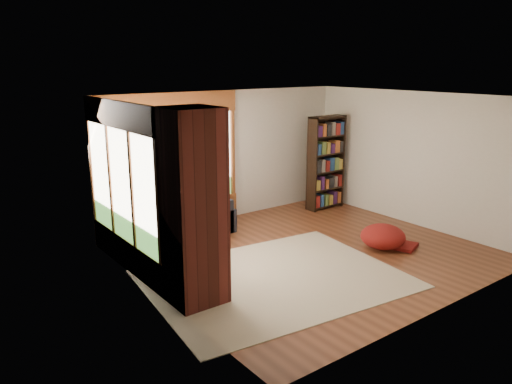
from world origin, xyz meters
TOP-DOWN VIEW (x-y plane):
  - floor at (0.00, 0.00)m, footprint 5.50×5.50m
  - ceiling at (0.00, 0.00)m, footprint 5.50×5.50m
  - wall_back at (0.00, 2.50)m, footprint 5.50×0.04m
  - wall_front at (0.00, -2.50)m, footprint 5.50×0.04m
  - wall_left at (-2.75, 0.00)m, footprint 0.04×5.00m
  - wall_right at (2.75, 0.00)m, footprint 0.04×5.00m
  - windows_back at (-1.20, 2.47)m, footprint 2.82×0.10m
  - windows_left at (-2.72, 1.20)m, footprint 0.10×2.62m
  - roller_blind at (-2.69, 2.03)m, footprint 0.03×0.72m
  - brick_chimney at (-2.40, -0.35)m, footprint 0.70×0.70m
  - sectional_sofa at (-1.95, 1.70)m, footprint 2.20×2.20m
  - area_rug at (-1.12, -0.47)m, footprint 3.96×3.21m
  - bookshelf at (2.14, 1.80)m, footprint 0.87×0.29m
  - pouf at (1.19, -0.59)m, footprint 1.02×1.02m
  - dog_tan at (-1.46, 1.50)m, footprint 1.03×0.71m
  - dog_brindle at (-2.29, 1.21)m, footprint 0.52×0.80m
  - throw_pillows at (-1.86, 1.75)m, footprint 1.98×1.68m

SIDE VIEW (x-z plane):
  - floor at x=0.00m, z-range 0.00..0.00m
  - area_rug at x=-1.12m, z-range 0.00..0.01m
  - pouf at x=1.19m, z-range 0.01..0.43m
  - sectional_sofa at x=-1.95m, z-range -0.10..0.70m
  - dog_brindle at x=-2.29m, z-range 0.54..0.96m
  - throw_pillows at x=-1.86m, z-range 0.54..0.99m
  - dog_tan at x=-1.46m, z-range 0.54..1.07m
  - bookshelf at x=2.14m, z-range 0.00..2.03m
  - wall_back at x=0.00m, z-range 0.00..2.60m
  - wall_front at x=0.00m, z-range 0.00..2.60m
  - wall_left at x=-2.75m, z-range 0.00..2.60m
  - wall_right at x=2.75m, z-range 0.00..2.60m
  - brick_chimney at x=-2.40m, z-range 0.00..2.60m
  - windows_back at x=-1.20m, z-range 0.40..2.30m
  - windows_left at x=-2.72m, z-range 0.40..2.30m
  - roller_blind at x=-2.69m, z-range 1.30..2.20m
  - ceiling at x=0.00m, z-range 2.60..2.60m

